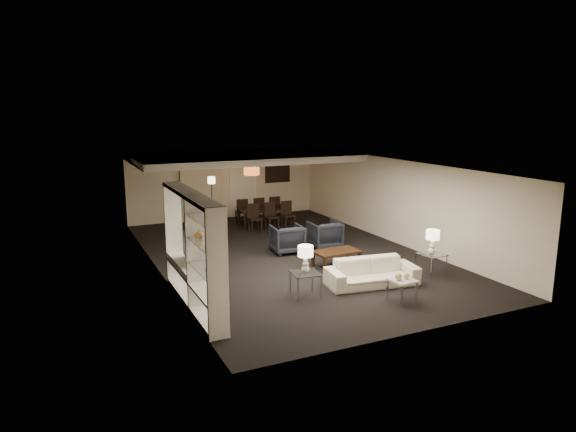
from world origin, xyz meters
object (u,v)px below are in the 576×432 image
at_px(side_table_right, 431,265).
at_px(chair_fl, 241,211).
at_px(armchair_right, 325,235).
at_px(marble_table, 402,290).
at_px(sofa, 372,272).
at_px(table_lamp_left, 305,259).
at_px(pendant_light, 252,171).
at_px(chair_nm, 272,216).
at_px(floor_lamp, 212,202).
at_px(vase_amber, 199,234).
at_px(chair_nr, 288,215).
at_px(coffee_table, 336,258).
at_px(dining_table, 264,217).
at_px(side_table_left, 305,285).
at_px(chair_fm, 257,210).
at_px(armchair_left, 287,239).
at_px(table_lamp_right, 432,242).
at_px(floor_speaker, 221,268).
at_px(chair_nl, 255,218).
at_px(vase_blue, 209,269).
at_px(television, 186,249).
at_px(chair_fr, 273,208).

height_order(side_table_right, chair_fl, chair_fl).
xyz_separation_m(armchair_right, marble_table, (-0.60, -4.40, -0.15)).
distance_m(sofa, marble_table, 1.10).
bearing_deg(table_lamp_left, pendant_light, 78.69).
relative_size(marble_table, chair_nm, 0.53).
bearing_deg(floor_lamp, vase_amber, -108.35).
relative_size(vase_amber, chair_nr, 0.20).
bearing_deg(marble_table, coffee_table, 90.00).
xyz_separation_m(table_lamp_left, dining_table, (1.80, 6.66, -0.53)).
height_order(sofa, vase_amber, vase_amber).
relative_size(side_table_left, vase_amber, 3.16).
xyz_separation_m(chair_nr, chair_fm, (-0.60, 1.30, 0.00)).
bearing_deg(dining_table, armchair_right, -75.57).
height_order(coffee_table, armchair_left, armchair_left).
distance_m(armchair_left, chair_fm, 4.07).
bearing_deg(table_lamp_left, armchair_right, 55.12).
height_order(side_table_right, chair_nr, chair_nr).
bearing_deg(armchair_right, side_table_left, 58.52).
height_order(coffee_table, dining_table, dining_table).
bearing_deg(table_lamp_right, floor_speaker, 166.34).
bearing_deg(marble_table, table_lamp_right, 32.91).
bearing_deg(chair_nm, vase_amber, -125.90).
xyz_separation_m(side_table_left, chair_nl, (1.20, 6.01, 0.18)).
distance_m(sofa, vase_blue, 4.15).
bearing_deg(chair_nm, chair_nr, -2.06).
distance_m(floor_speaker, chair_nl, 5.52).
bearing_deg(pendant_light, chair_nm, -46.93).
height_order(armchair_right, chair_fm, chair_fm).
xyz_separation_m(table_lamp_right, floor_lamp, (-3.27, 7.24, 0.03)).
relative_size(marble_table, chair_nl, 0.53).
bearing_deg(armchair_left, vase_amber, 50.94).
bearing_deg(television, side_table_left, -115.59).
distance_m(side_table_left, floor_speaker, 1.93).
bearing_deg(sofa, television, 172.44).
bearing_deg(chair_fr, television, 55.24).
xyz_separation_m(side_table_left, marble_table, (1.70, -1.10, -0.03)).
bearing_deg(floor_speaker, table_lamp_right, 0.24).
relative_size(pendant_light, dining_table, 0.30).
bearing_deg(chair_fr, floor_lamp, 3.93).
bearing_deg(sofa, chair_fm, 96.98).
height_order(armchair_left, chair_nr, chair_nr).
xyz_separation_m(table_lamp_left, chair_fm, (1.80, 7.31, -0.38)).
height_order(coffee_table, chair_fm, chair_fm).
bearing_deg(chair_fr, sofa, 86.68).
bearing_deg(table_lamp_right, dining_table, 103.51).
xyz_separation_m(armchair_right, television, (-4.57, -2.21, 0.65)).
relative_size(sofa, floor_lamp, 1.21).
bearing_deg(table_lamp_right, sofa, 180.00).
bearing_deg(chair_nl, chair_fm, 66.19).
bearing_deg(vase_blue, table_lamp_left, 17.52).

